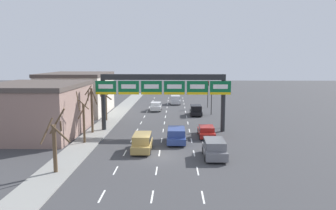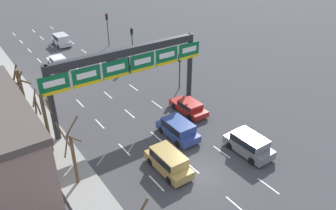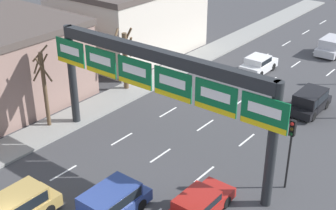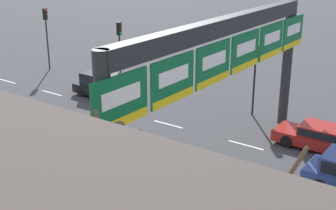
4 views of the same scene
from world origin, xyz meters
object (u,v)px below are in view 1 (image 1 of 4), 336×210
(car_white, at_px, (156,106))
(suv_black, at_px, (196,110))
(tree_bare_third, at_px, (105,102))
(sign_gantry, at_px, (163,88))
(tree_bare_closest, at_px, (55,142))
(tree_bare_second, at_px, (84,118))
(suv_silver, at_px, (175,99))
(tree_bare_furthest, at_px, (92,107))
(suv_blue, at_px, (176,135))
(suv_gold, at_px, (142,142))
(traffic_light_far_end, at_px, (212,94))
(traffic_light_near_gantry, at_px, (222,105))
(traffic_light_mid_block, at_px, (208,89))
(car_red, at_px, (206,131))
(suv_grey, at_px, (214,148))

(car_white, xyz_separation_m, suv_black, (6.67, -4.57, 0.11))
(tree_bare_third, bearing_deg, sign_gantry, -36.97)
(tree_bare_closest, bearing_deg, tree_bare_second, 91.92)
(suv_black, height_order, suv_silver, suv_silver)
(suv_silver, distance_m, tree_bare_furthest, 28.30)
(suv_blue, relative_size, tree_bare_closest, 0.86)
(suv_silver, bearing_deg, sign_gantry, -93.65)
(suv_blue, relative_size, tree_bare_third, 0.87)
(sign_gantry, relative_size, suv_silver, 4.18)
(sign_gantry, bearing_deg, suv_blue, -74.14)
(car_white, height_order, suv_gold, suv_gold)
(suv_black, distance_m, tree_bare_third, 14.54)
(traffic_light_far_end, height_order, tree_bare_furthest, tree_bare_furthest)
(tree_bare_third, distance_m, tree_bare_furthest, 7.94)
(tree_bare_second, xyz_separation_m, tree_bare_furthest, (-0.39, 4.85, 0.41))
(traffic_light_near_gantry, height_order, tree_bare_second, tree_bare_second)
(suv_black, height_order, tree_bare_furthest, tree_bare_furthest)
(traffic_light_near_gantry, distance_m, tree_bare_second, 17.78)
(suv_silver, bearing_deg, tree_bare_second, -107.24)
(traffic_light_far_end, distance_m, tree_bare_second, 24.33)
(tree_bare_closest, bearing_deg, sign_gantry, 63.26)
(suv_gold, bearing_deg, traffic_light_far_end, 67.09)
(suv_blue, height_order, traffic_light_mid_block, traffic_light_mid_block)
(car_red, height_order, tree_bare_closest, tree_bare_closest)
(car_red, distance_m, suv_silver, 27.98)
(traffic_light_mid_block, xyz_separation_m, traffic_light_far_end, (-0.21, -7.99, -0.19))
(traffic_light_far_end, xyz_separation_m, tree_bare_second, (-15.44, -18.79, -0.58))
(traffic_light_near_gantry, height_order, traffic_light_mid_block, traffic_light_mid_block)
(suv_black, relative_size, traffic_light_near_gantry, 0.96)
(suv_gold, bearing_deg, tree_bare_closest, -133.15)
(suv_gold, bearing_deg, traffic_light_mid_block, 72.51)
(suv_blue, distance_m, tree_bare_closest, 13.66)
(suv_gold, bearing_deg, suv_silver, 84.45)
(tree_bare_third, bearing_deg, tree_bare_second, -88.04)
(suv_grey, xyz_separation_m, car_white, (-6.91, 27.40, -0.13))
(car_red, distance_m, suv_black, 14.74)
(traffic_light_mid_block, bearing_deg, traffic_light_near_gantry, -89.96)
(suv_black, relative_size, traffic_light_mid_block, 0.82)
(car_red, xyz_separation_m, tree_bare_furthest, (-13.58, 1.40, 2.49))
(tree_bare_second, distance_m, tree_bare_furthest, 4.88)
(tree_bare_third, xyz_separation_m, tree_bare_furthest, (0.05, -7.93, 0.35))
(car_white, relative_size, car_red, 0.90)
(traffic_light_mid_block, xyz_separation_m, tree_bare_third, (-16.10, -14.00, -0.71))
(suv_gold, relative_size, car_red, 1.00)
(suv_blue, xyz_separation_m, tree_bare_furthest, (-10.11, 4.21, 2.29))
(sign_gantry, relative_size, suv_blue, 3.85)
(traffic_light_far_end, bearing_deg, suv_blue, -107.50)
(car_white, distance_m, traffic_light_far_end, 10.33)
(sign_gantry, relative_size, traffic_light_far_end, 3.52)
(car_white, xyz_separation_m, traffic_light_near_gantry, (9.42, -14.37, 2.25))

